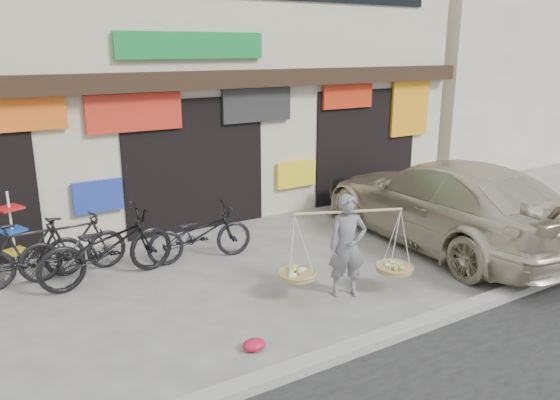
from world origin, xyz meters
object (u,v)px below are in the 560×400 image
bike_2 (200,234)px  suv (444,202)px  bike_0 (107,246)px  bike_1 (73,245)px  street_vendor (347,250)px  bike_3 (29,253)px  display_rack (14,244)px

bike_2 → suv: (4.35, -1.61, 0.32)m
bike_0 → bike_1: bearing=30.8°
street_vendor → suv: suv is taller
bike_0 → bike_3: (-1.10, 0.54, -0.06)m
display_rack → street_vendor: bearing=-38.3°
bike_1 → display_rack: size_ratio=1.18×
suv → display_rack: size_ratio=3.91×
bike_0 → suv: bearing=-111.9°
bike_1 → bike_2: 2.10m
bike_2 → display_rack: display_rack is taller
bike_1 → bike_3: same height
bike_3 → display_rack: (-0.16, 0.35, 0.07)m
street_vendor → bike_2: 2.83m
bike_3 → bike_2: bearing=-102.8°
bike_1 → bike_3: bearing=87.3°
bike_2 → display_rack: (-2.88, 0.84, 0.10)m
bike_0 → bike_2: 1.63m
bike_3 → display_rack: size_ratio=1.18×
bike_2 → display_rack: 3.00m
bike_0 → bike_1: (-0.42, 0.54, -0.06)m
street_vendor → bike_3: street_vendor is taller
bike_1 → display_rack: bearing=64.5°
bike_2 → bike_1: bearing=84.2°
bike_1 → display_rack: display_rack is taller
bike_1 → bike_2: bike_1 is taller
display_rack → bike_3: bearing=-65.3°
bike_1 → suv: 6.73m
bike_0 → display_rack: (-1.26, 0.89, 0.01)m
street_vendor → suv: size_ratio=0.34×
street_vendor → bike_2: size_ratio=1.05×
suv → bike_0: bearing=-10.6°
bike_3 → display_rack: display_rack is taller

